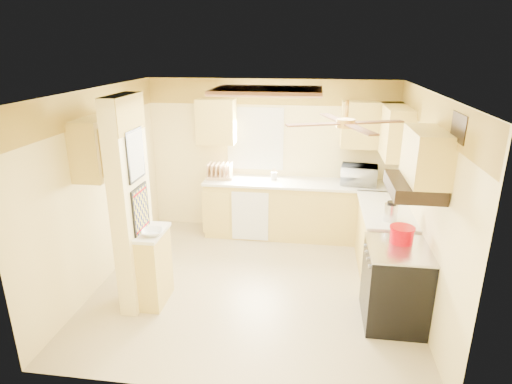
# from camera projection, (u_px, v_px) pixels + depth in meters

# --- Properties ---
(floor) EXTENTS (4.00, 4.00, 0.00)m
(floor) POSITION_uv_depth(u_px,v_px,m) (254.00, 284.00, 5.66)
(floor) COLOR tan
(floor) RESTS_ON ground
(ceiling) EXTENTS (4.00, 4.00, 0.00)m
(ceiling) POSITION_uv_depth(u_px,v_px,m) (254.00, 91.00, 4.84)
(ceiling) COLOR white
(ceiling) RESTS_ON wall_back
(wall_back) EXTENTS (4.00, 0.00, 4.00)m
(wall_back) POSITION_uv_depth(u_px,v_px,m) (270.00, 157.00, 7.03)
(wall_back) COLOR #FFE89B
(wall_back) RESTS_ON floor
(wall_front) EXTENTS (4.00, 0.00, 4.00)m
(wall_front) POSITION_uv_depth(u_px,v_px,m) (221.00, 272.00, 3.47)
(wall_front) COLOR #FFE89B
(wall_front) RESTS_ON floor
(wall_left) EXTENTS (0.00, 3.80, 3.80)m
(wall_left) POSITION_uv_depth(u_px,v_px,m) (101.00, 188.00, 5.51)
(wall_left) COLOR #FFE89B
(wall_left) RESTS_ON floor
(wall_right) EXTENTS (0.00, 3.80, 3.80)m
(wall_right) POSITION_uv_depth(u_px,v_px,m) (423.00, 203.00, 4.99)
(wall_right) COLOR #FFE89B
(wall_right) RESTS_ON floor
(wallpaper_border) EXTENTS (4.00, 0.02, 0.40)m
(wallpaper_border) POSITION_uv_depth(u_px,v_px,m) (271.00, 92.00, 6.67)
(wallpaper_border) COLOR yellow
(wallpaper_border) RESTS_ON wall_back
(partition_column) EXTENTS (0.20, 0.70, 2.50)m
(partition_column) POSITION_uv_depth(u_px,v_px,m) (131.00, 205.00, 4.91)
(partition_column) COLOR #FFE89B
(partition_column) RESTS_ON floor
(partition_ledge) EXTENTS (0.25, 0.55, 0.90)m
(partition_ledge) POSITION_uv_depth(u_px,v_px,m) (155.00, 268.00, 5.14)
(partition_ledge) COLOR #E1C65C
(partition_ledge) RESTS_ON floor
(ledge_top) EXTENTS (0.28, 0.58, 0.04)m
(ledge_top) POSITION_uv_depth(u_px,v_px,m) (152.00, 233.00, 4.99)
(ledge_top) COLOR white
(ledge_top) RESTS_ON partition_ledge
(lower_cabinets_back) EXTENTS (3.00, 0.60, 0.90)m
(lower_cabinets_back) POSITION_uv_depth(u_px,v_px,m) (298.00, 210.00, 6.94)
(lower_cabinets_back) COLOR #E1C65C
(lower_cabinets_back) RESTS_ON floor
(lower_cabinets_right) EXTENTS (0.60, 1.40, 0.90)m
(lower_cabinets_right) POSITION_uv_depth(u_px,v_px,m) (383.00, 241.00, 5.85)
(lower_cabinets_right) COLOR #E1C65C
(lower_cabinets_right) RESTS_ON floor
(countertop_back) EXTENTS (3.04, 0.64, 0.04)m
(countertop_back) POSITION_uv_depth(u_px,v_px,m) (299.00, 183.00, 6.78)
(countertop_back) COLOR white
(countertop_back) RESTS_ON lower_cabinets_back
(countertop_right) EXTENTS (0.64, 1.44, 0.04)m
(countertop_right) POSITION_uv_depth(u_px,v_px,m) (386.00, 209.00, 5.70)
(countertop_right) COLOR white
(countertop_right) RESTS_ON lower_cabinets_right
(dishwasher_panel) EXTENTS (0.58, 0.02, 0.80)m
(dishwasher_panel) POSITION_uv_depth(u_px,v_px,m) (250.00, 216.00, 6.75)
(dishwasher_panel) COLOR white
(dishwasher_panel) RESTS_ON lower_cabinets_back
(window) EXTENTS (0.92, 0.02, 1.02)m
(window) POSITION_uv_depth(u_px,v_px,m) (255.00, 139.00, 6.95)
(window) COLOR white
(window) RESTS_ON wall_back
(upper_cab_back_left) EXTENTS (0.60, 0.35, 0.70)m
(upper_cab_back_left) POSITION_uv_depth(u_px,v_px,m) (216.00, 121.00, 6.78)
(upper_cab_back_left) COLOR #E1C65C
(upper_cab_back_left) RESTS_ON wall_back
(upper_cab_back_right) EXTENTS (0.90, 0.35, 0.70)m
(upper_cab_back_right) POSITION_uv_depth(u_px,v_px,m) (371.00, 125.00, 6.47)
(upper_cab_back_right) COLOR #E1C65C
(upper_cab_back_right) RESTS_ON wall_back
(upper_cab_right) EXTENTS (0.35, 1.00, 0.70)m
(upper_cab_right) POSITION_uv_depth(u_px,v_px,m) (395.00, 131.00, 5.98)
(upper_cab_right) COLOR #E1C65C
(upper_cab_right) RESTS_ON wall_right
(upper_cab_left_wall) EXTENTS (0.35, 0.75, 0.70)m
(upper_cab_left_wall) POSITION_uv_depth(u_px,v_px,m) (98.00, 147.00, 5.06)
(upper_cab_left_wall) COLOR #E1C65C
(upper_cab_left_wall) RESTS_ON wall_left
(upper_cab_over_stove) EXTENTS (0.35, 0.76, 0.52)m
(upper_cab_over_stove) POSITION_uv_depth(u_px,v_px,m) (427.00, 156.00, 4.27)
(upper_cab_over_stove) COLOR #E1C65C
(upper_cab_over_stove) RESTS_ON wall_right
(stove) EXTENTS (0.68, 0.77, 0.92)m
(stove) POSITION_uv_depth(u_px,v_px,m) (395.00, 285.00, 4.77)
(stove) COLOR black
(stove) RESTS_ON floor
(range_hood) EXTENTS (0.50, 0.76, 0.14)m
(range_hood) POSITION_uv_depth(u_px,v_px,m) (414.00, 187.00, 4.39)
(range_hood) COLOR black
(range_hood) RESTS_ON upper_cab_over_stove
(poster_menu) EXTENTS (0.02, 0.42, 0.57)m
(poster_menu) POSITION_uv_depth(u_px,v_px,m) (135.00, 155.00, 4.70)
(poster_menu) COLOR black
(poster_menu) RESTS_ON partition_column
(poster_nashville) EXTENTS (0.02, 0.42, 0.57)m
(poster_nashville) POSITION_uv_depth(u_px,v_px,m) (141.00, 210.00, 4.91)
(poster_nashville) COLOR black
(poster_nashville) RESTS_ON partition_column
(ceiling_light_panel) EXTENTS (1.35, 0.95, 0.06)m
(ceiling_light_panel) POSITION_uv_depth(u_px,v_px,m) (267.00, 91.00, 5.31)
(ceiling_light_panel) COLOR brown
(ceiling_light_panel) RESTS_ON ceiling
(ceiling_fan) EXTENTS (1.15, 1.15, 0.26)m
(ceiling_fan) POSITION_uv_depth(u_px,v_px,m) (346.00, 123.00, 4.12)
(ceiling_fan) COLOR gold
(ceiling_fan) RESTS_ON ceiling
(vent_grate) EXTENTS (0.02, 0.40, 0.25)m
(vent_grate) POSITION_uv_depth(u_px,v_px,m) (459.00, 127.00, 3.80)
(vent_grate) COLOR black
(vent_grate) RESTS_ON wall_right
(microwave) EXTENTS (0.59, 0.44, 0.30)m
(microwave) POSITION_uv_depth(u_px,v_px,m) (359.00, 175.00, 6.61)
(microwave) COLOR white
(microwave) RESTS_ON countertop_back
(bowl) EXTENTS (0.28, 0.28, 0.06)m
(bowl) POSITION_uv_depth(u_px,v_px,m) (152.00, 232.00, 4.88)
(bowl) COLOR white
(bowl) RESTS_ON ledge_top
(dutch_oven) EXTENTS (0.28, 0.28, 0.18)m
(dutch_oven) POSITION_uv_depth(u_px,v_px,m) (402.00, 234.00, 4.73)
(dutch_oven) COLOR #BD000A
(dutch_oven) RESTS_ON stove
(kettle) EXTENTS (0.16, 0.16, 0.25)m
(kettle) POSITION_uv_depth(u_px,v_px,m) (391.00, 212.00, 5.25)
(kettle) COLOR silver
(kettle) RESTS_ON countertop_right
(dish_rack) EXTENTS (0.45, 0.35, 0.24)m
(dish_rack) POSITION_uv_depth(u_px,v_px,m) (220.00, 173.00, 6.95)
(dish_rack) COLOR tan
(dish_rack) RESTS_ON countertop_back
(utensil_crock) EXTENTS (0.10, 0.10, 0.19)m
(utensil_crock) POSITION_uv_depth(u_px,v_px,m) (274.00, 176.00, 6.87)
(utensil_crock) COLOR white
(utensil_crock) RESTS_ON countertop_back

